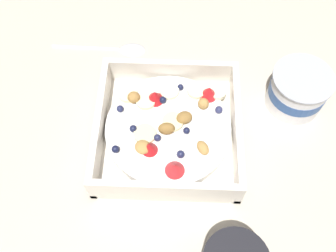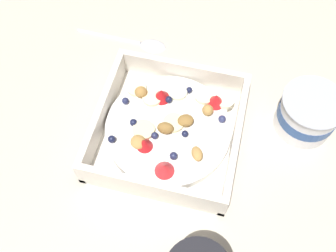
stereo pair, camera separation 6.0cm
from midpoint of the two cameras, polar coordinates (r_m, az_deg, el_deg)
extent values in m
plane|color=beige|center=(0.62, 1.18, -1.96)|extent=(2.40, 2.40, 0.00)
cube|color=white|center=(0.62, 2.75, -1.38)|extent=(0.22, 0.22, 0.01)
cube|color=white|center=(0.61, -6.80, 1.70)|extent=(0.22, 0.01, 0.06)
cube|color=white|center=(0.60, 12.72, -2.47)|extent=(0.22, 0.01, 0.06)
cube|color=white|center=(0.66, 4.85, 7.49)|extent=(0.01, 0.20, 0.06)
cube|color=white|center=(0.56, 0.46, -9.65)|extent=(0.01, 0.20, 0.06)
cylinder|color=white|center=(0.61, 2.80, -0.78)|extent=(0.20, 0.20, 0.02)
cylinder|color=#F7EFC6|center=(0.63, 11.12, 3.46)|extent=(0.03, 0.03, 0.01)
cylinder|color=beige|center=(0.59, -0.76, -0.84)|extent=(0.05, 0.05, 0.01)
cylinder|color=beige|center=(0.60, 3.69, 0.22)|extent=(0.05, 0.05, 0.01)
cylinder|color=#F4EAB7|center=(0.62, 0.34, 3.92)|extent=(0.04, 0.04, 0.01)
cylinder|color=#F4EAB7|center=(0.63, 8.06, 4.10)|extent=(0.03, 0.03, 0.01)
cylinder|color=#F4EAB7|center=(0.63, -1.99, 5.39)|extent=(0.04, 0.04, 0.01)
cylinder|color=#F7EFC6|center=(0.63, 4.12, 4.80)|extent=(0.04, 0.04, 0.01)
cone|color=red|center=(0.62, 1.80, 4.48)|extent=(0.04, 0.04, 0.02)
cone|color=red|center=(0.62, 9.85, 3.68)|extent=(0.04, 0.04, 0.02)
cone|color=red|center=(0.57, -0.53, -2.82)|extent=(0.03, 0.03, 0.02)
cone|color=red|center=(0.56, 2.54, -6.54)|extent=(0.04, 0.04, 0.02)
sphere|color=#23284C|center=(0.58, 1.38, -1.78)|extent=(0.01, 0.01, 0.01)
sphere|color=#191E3D|center=(0.58, -5.45, -2.21)|extent=(0.01, 0.01, 0.01)
sphere|color=navy|center=(0.61, 10.78, 0.78)|extent=(0.01, 0.01, 0.01)
sphere|color=#191E3D|center=(0.62, 2.87, 3.69)|extent=(0.01, 0.01, 0.01)
sphere|color=#191E3D|center=(0.60, -2.23, 0.49)|extent=(0.01, 0.01, 0.01)
sphere|color=#23284C|center=(0.62, -3.58, 3.49)|extent=(0.01, 0.01, 0.01)
sphere|color=#191E3D|center=(0.59, 5.32, -1.82)|extent=(0.01, 0.01, 0.01)
sphere|color=#23284C|center=(0.57, 3.82, -4.71)|extent=(0.01, 0.01, 0.01)
sphere|color=#191E3D|center=(0.63, 5.85, 5.09)|extent=(0.01, 0.01, 0.01)
ellipsoid|color=tan|center=(0.57, 7.28, -4.35)|extent=(0.03, 0.03, 0.01)
ellipsoid|color=#AD7F42|center=(0.62, -1.29, 4.80)|extent=(0.02, 0.02, 0.02)
ellipsoid|color=olive|center=(0.59, 2.58, -0.32)|extent=(0.02, 0.03, 0.02)
ellipsoid|color=tan|center=(0.58, -1.50, -2.63)|extent=(0.03, 0.03, 0.01)
ellipsoid|color=tan|center=(0.61, 8.68, 2.10)|extent=(0.02, 0.02, 0.02)
ellipsoid|color=olive|center=(0.60, 5.47, 0.56)|extent=(0.03, 0.03, 0.02)
ellipsoid|color=silver|center=(0.72, 0.14, 11.77)|extent=(0.03, 0.05, 0.01)
cylinder|color=silver|center=(0.75, -6.46, 12.97)|extent=(0.01, 0.13, 0.01)
cylinder|color=white|center=(0.65, 22.40, 1.40)|extent=(0.09, 0.09, 0.07)
cylinder|color=#2D5193|center=(0.65, 22.50, 1.56)|extent=(0.09, 0.09, 0.02)
cylinder|color=#B7BCC6|center=(0.62, 23.48, 3.06)|extent=(0.10, 0.10, 0.00)
camera|label=1|loc=(0.03, -87.13, 5.10)|focal=41.27mm
camera|label=2|loc=(0.03, 92.87, -5.10)|focal=41.27mm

